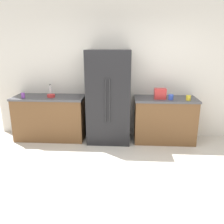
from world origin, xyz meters
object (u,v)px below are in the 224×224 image
toaster (160,94)px  cup_b (171,97)px  bottle_a (51,91)px  cup_c (188,98)px  cup_a (23,95)px  refrigerator (109,97)px  bowl_a (51,96)px

toaster → cup_b: toaster is taller
bottle_a → cup_c: 2.78m
cup_a → cup_b: (2.91, 0.04, -0.00)m
refrigerator → toaster: size_ratio=8.10×
toaster → cup_a: size_ratio=2.17×
refrigerator → cup_b: (1.21, -0.09, 0.04)m
bottle_a → cup_c: bearing=-5.8°
bowl_a → bottle_a: bearing=109.9°
toaster → bowl_a: (-2.18, 0.01, -0.07)m
bottle_a → cup_a: size_ratio=2.23×
cup_a → cup_c: (3.24, 0.00, -0.00)m
bottle_a → cup_c: bottle_a is taller
refrigerator → cup_b: 1.21m
bottle_a → cup_a: (-0.47, -0.29, -0.04)m
refrigerator → cup_b: refrigerator is taller
bottle_a → cup_b: size_ratio=2.34×
bottle_a → refrigerator: bearing=-7.4°
toaster → cup_a: toaster is taller
toaster → cup_b: bearing=-18.4°
toaster → cup_c: (0.53, -0.10, -0.05)m
refrigerator → cup_c: refrigerator is taller
refrigerator → toaster: bearing=-1.3°
cup_a → bottle_a: bearing=31.4°
cup_a → cup_b: 2.91m
cup_b → bottle_a: bearing=174.2°
toaster → cup_c: bearing=-10.7°
cup_b → bowl_a: (-2.38, 0.08, -0.02)m
refrigerator → cup_c: (1.53, -0.12, 0.04)m
cup_b → refrigerator: bearing=175.8°
bottle_a → cup_b: 2.46m
cup_b → cup_a: bearing=-179.3°
cup_c → bottle_a: bearing=174.2°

